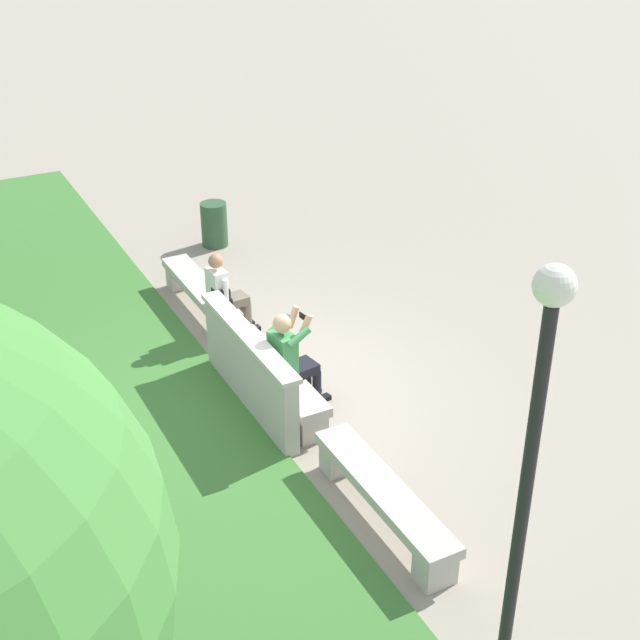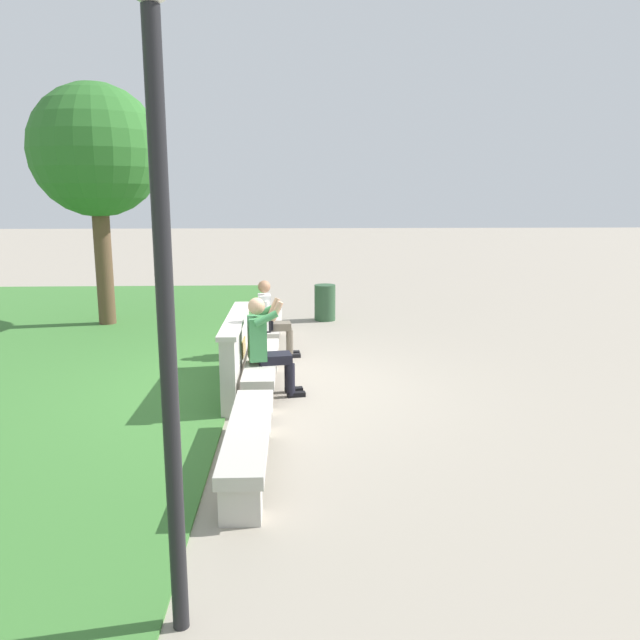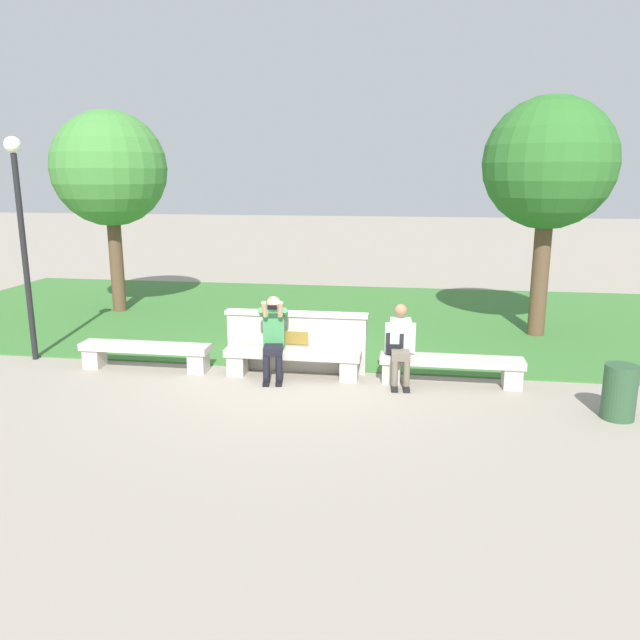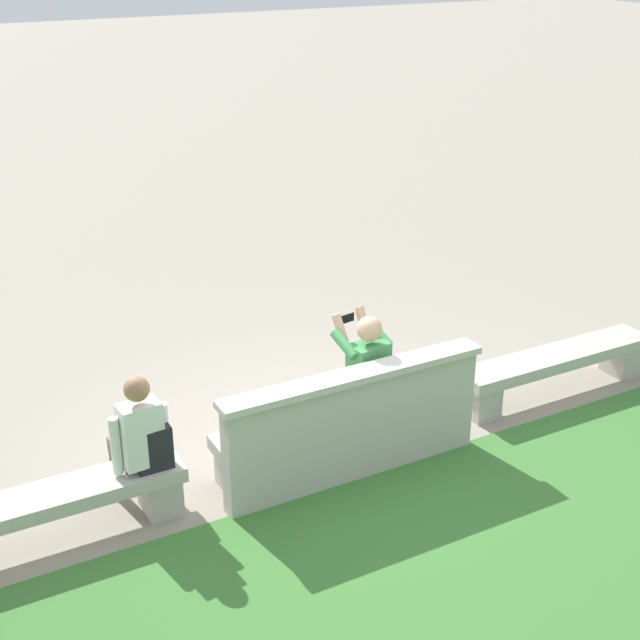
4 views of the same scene
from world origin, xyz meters
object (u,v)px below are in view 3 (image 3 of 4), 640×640
Objects in this scene: person_photographer at (273,333)px; person_distant at (400,342)px; bench_mid at (451,366)px; tree_behind_wall at (549,165)px; bench_main at (145,352)px; tree_left_background at (110,170)px; lamp_post at (20,217)px; trash_bin at (620,392)px; backpack at (395,343)px; bench_near at (293,359)px.

person_distant is (2.03, 0.01, -0.06)m from person_photographer.
tree_behind_wall is at bearing 61.02° from bench_mid.
tree_left_background reaches higher than bench_main.
person_distant is at bearing -2.88° from lamp_post.
lamp_post is (-9.45, 1.34, 2.14)m from trash_bin.
bench_mid is at bearing -1.89° from backpack.
tree_behind_wall is at bearing -5.08° from tree_left_background.
bench_near is at bearing 0.00° from bench_main.
backpack is at bearing -2.07° from lamp_post.
bench_near is at bearing -3.14° from lamp_post.
bench_main is at bearing 180.00° from bench_mid.
bench_near is 5.19× the size of backpack.
person_photographer is (2.24, -0.08, 0.43)m from bench_main.
person_photographer is at bearing -176.87° from backpack.
bench_mid is at bearing -28.90° from tree_left_background.
bench_mid is 2.42m from trash_bin.
person_photographer is 0.28× the size of tree_behind_wall.
bench_near is at bearing -142.59° from tree_behind_wall.
person_distant reaches higher than bench_mid.
tree_left_background reaches higher than bench_near.
tree_left_background is (-4.79, 4.28, 2.59)m from person_photographer.
bench_main is 1.00× the size of bench_near.
tree_left_background is at bearing 140.40° from bench_near.
bench_mid is at bearing 4.73° from person_distant.
backpack is at bearing 160.07° from trash_bin.
bench_main is at bearing -6.70° from lamp_post.
person_distant is at bearing -0.89° from bench_main.
trash_bin is at bearing -18.84° from person_distant.
person_photographer reaches higher than trash_bin.
tree_left_background reaches higher than lamp_post.
bench_near is at bearing -178.98° from backpack.
bench_mid is (5.07, 0.00, 0.00)m from bench_main.
tree_behind_wall reaches higher than trash_bin.
tree_left_background is 4.04m from lamp_post.
backpack is 0.09× the size of tree_behind_wall.
bench_near is 0.47× the size of tree_behind_wall.
person_photographer is at bearing -1.96° from bench_main.
backpack is at bearing -31.82° from tree_left_background.
backpack is (4.18, 0.03, 0.32)m from bench_main.
bench_main is 1.76× the size of person_distant.
person_photographer is at bearing -165.35° from bench_near.
tree_left_background is 6.21× the size of trash_bin.
bench_near is 4.82m from trash_bin.
person_distant is 0.27× the size of tree_left_background.
bench_main is 5.19× the size of backpack.
trash_bin is at bearing -11.35° from person_photographer.
bench_main is 5.77m from tree_left_background.
tree_left_background reaches higher than bench_mid.
person_distant is at bearing -47.03° from backpack.
bench_main is 1.68× the size of person_photographer.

